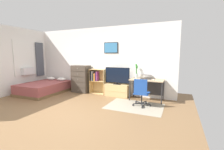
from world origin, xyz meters
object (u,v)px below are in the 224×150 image
at_px(bed, 45,88).
at_px(bookshelf, 97,79).
at_px(tv_stand, 117,90).
at_px(television, 117,76).
at_px(dresser, 81,79).
at_px(office_chair, 141,92).
at_px(laptop, 146,77).
at_px(computer_mouse, 154,80).
at_px(desk, 147,83).
at_px(bamboo_vase, 137,71).

height_order(bed, bookshelf, bookshelf).
xyz_separation_m(tv_stand, television, (0.00, -0.02, 0.56)).
bearing_deg(dresser, bookshelf, 5.30).
bearing_deg(office_chair, laptop, 92.06).
distance_m(dresser, television, 1.68).
distance_m(tv_stand, computer_mouse, 1.49).
bearing_deg(desk, television, 179.94).
relative_size(dresser, tv_stand, 1.23).
distance_m(bed, office_chair, 4.11).
height_order(bookshelf, computer_mouse, bookshelf).
height_order(television, office_chair, television).
relative_size(dresser, office_chair, 1.33).
bearing_deg(office_chair, computer_mouse, 68.33).
height_order(laptop, bamboo_vase, bamboo_vase).
relative_size(dresser, computer_mouse, 11.03).
xyz_separation_m(bed, tv_stand, (2.99, 0.76, 0.01)).
distance_m(television, desk, 1.16).
xyz_separation_m(dresser, computer_mouse, (3.06, -0.13, 0.18)).
height_order(dresser, laptop, dresser).
distance_m(dresser, bamboo_vase, 2.42).
distance_m(dresser, computer_mouse, 3.07).
relative_size(desk, bamboo_vase, 2.20).
relative_size(office_chair, laptop, 1.89).
relative_size(bookshelf, television, 1.04).
relative_size(bed, laptop, 4.32).
bearing_deg(television, laptop, 0.62).
xyz_separation_m(bookshelf, desk, (2.09, -0.08, 0.02)).
xyz_separation_m(television, computer_mouse, (1.39, -0.13, -0.04)).
bearing_deg(television, bed, -166.09).
bearing_deg(tv_stand, laptop, -0.55).
xyz_separation_m(dresser, tv_stand, (1.67, 0.02, -0.34)).
xyz_separation_m(bookshelf, laptop, (2.04, -0.06, 0.22)).
xyz_separation_m(office_chair, bamboo_vase, (-0.41, 0.94, 0.54)).
relative_size(bookshelf, laptop, 2.22).
height_order(office_chair, laptop, laptop).
bearing_deg(desk, office_chair, -91.83).
bearing_deg(bed, tv_stand, 12.47).
xyz_separation_m(dresser, bookshelf, (0.73, 0.07, 0.02)).
xyz_separation_m(bed, bookshelf, (2.04, 0.81, 0.36)).
xyz_separation_m(dresser, television, (1.67, -0.01, 0.22)).
relative_size(computer_mouse, bamboo_vase, 0.20).
height_order(television, laptop, television).
distance_m(tv_stand, bamboo_vase, 1.05).
bearing_deg(bookshelf, tv_stand, -3.17).
bearing_deg(television, bamboo_vase, 11.14).
distance_m(dresser, laptop, 2.77).
bearing_deg(bamboo_vase, office_chair, -66.74).
xyz_separation_m(desk, computer_mouse, (0.25, -0.12, 0.15)).
distance_m(office_chair, bamboo_vase, 1.16).
bearing_deg(computer_mouse, desk, 153.19).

